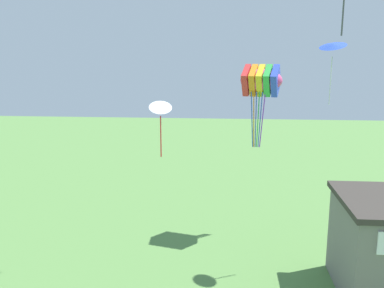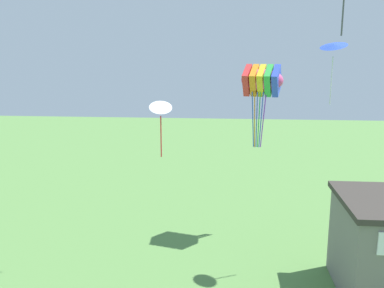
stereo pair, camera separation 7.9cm
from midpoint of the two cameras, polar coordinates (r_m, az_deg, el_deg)
kite_rainbow_parafoil at (r=24.08m, az=9.10°, el=8.33°), size 2.69×2.27×4.65m
kite_white_delta at (r=16.55m, az=-4.37°, el=4.70°), size 1.06×1.00×2.23m
kite_blue_delta at (r=20.79m, az=18.16°, el=12.23°), size 1.70×1.69×2.93m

